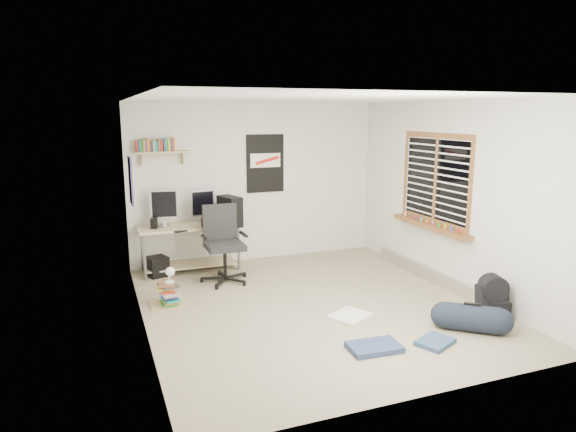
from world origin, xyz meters
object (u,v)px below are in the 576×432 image
object	(u,v)px
office_chair	(225,248)
book_stack	(168,293)
duffel_bag	(471,319)
backpack	(492,303)
desk	(190,247)

from	to	relation	value
office_chair	book_stack	distance (m)	1.12
duffel_bag	book_stack	world-z (taller)	duffel_bag
backpack	book_stack	bearing A→B (deg)	168.23
book_stack	backpack	bearing A→B (deg)	-27.93
book_stack	office_chair	bearing A→B (deg)	34.85
backpack	duffel_bag	size ratio (longest dim) A/B	0.74
backpack	book_stack	world-z (taller)	backpack
duffel_bag	book_stack	xyz separation A→B (m)	(-2.97, 1.98, 0.01)
desk	office_chair	distance (m)	0.82
duffel_bag	book_stack	distance (m)	3.57
desk	backpack	world-z (taller)	desk
office_chair	duffel_bag	world-z (taller)	office_chair
desk	backpack	size ratio (longest dim) A/B	3.49
desk	duffel_bag	bearing A→B (deg)	-41.67
desk	book_stack	xyz separation A→B (m)	(-0.52, -1.34, -0.21)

